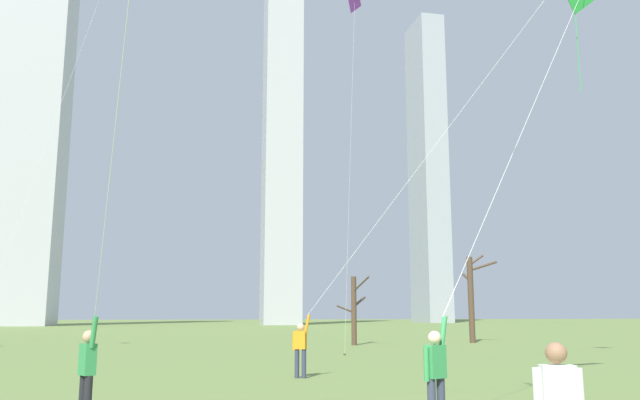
# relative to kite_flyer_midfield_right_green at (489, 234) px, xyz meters

# --- Properties ---
(kite_flyer_midfield_right_green) EXTENTS (6.56, 3.36, 10.88)m
(kite_flyer_midfield_right_green) POSITION_rel_kite_flyer_midfield_right_green_xyz_m (0.00, 0.00, 0.00)
(kite_flyer_midfield_right_green) COLOR #33384C
(kite_flyer_midfield_right_green) RESTS_ON ground
(kite_flyer_midfield_center_yellow) EXTENTS (11.81, 1.72, 16.73)m
(kite_flyer_midfield_center_yellow) POSITION_rel_kite_flyer_midfield_right_green_xyz_m (-0.17, 8.17, 0.19)
(kite_flyer_midfield_center_yellow) COLOR #33384C
(kite_flyer_midfield_center_yellow) RESTS_ON ground
(kite_flyer_foreground_right_blue) EXTENTS (2.46, 11.61, 16.80)m
(kite_flyer_foreground_right_blue) POSITION_rel_kite_flyer_midfield_right_green_xyz_m (-6.81, -1.23, 0.68)
(kite_flyer_foreground_right_blue) COLOR black
(kite_flyer_foreground_right_blue) RESTS_ON ground
(distant_kite_drifting_right_purple) EXTENTS (1.77, 2.58, 19.36)m
(distant_kite_drifting_right_purple) POSITION_rel_kite_flyer_midfield_right_green_xyz_m (2.94, 20.38, 14.20)
(distant_kite_drifting_right_purple) COLOR purple
(distant_kite_drifting_right_purple) RESTS_ON ground
(bare_tree_leftmost) EXTENTS (2.19, 2.14, 5.82)m
(bare_tree_leftmost) POSITION_rel_kite_flyer_midfield_right_green_xyz_m (13.27, 29.20, -0.30)
(bare_tree_leftmost) COLOR #4C3828
(bare_tree_leftmost) RESTS_ON ground
(bare_tree_rightmost) EXTENTS (2.32, 3.23, 4.16)m
(bare_tree_rightmost) POSITION_rel_kite_flyer_midfield_right_green_xyz_m (4.78, 27.71, -1.17)
(bare_tree_rightmost) COLOR #4C3828
(bare_tree_rightmost) RESTS_ON ground
(skyline_short_annex) EXTENTS (6.50, 6.21, 64.25)m
(skyline_short_annex) POSITION_rel_kite_flyer_midfield_right_green_xyz_m (10.83, 98.80, 28.72)
(skyline_short_annex) COLOR #B2B2B7
(skyline_short_annex) RESTS_ON ground
(skyline_slender_spire) EXTENTS (10.78, 10.35, 68.01)m
(skyline_slender_spire) POSITION_rel_kite_flyer_midfield_right_green_xyz_m (-31.05, 98.94, 26.27)
(skyline_slender_spire) COLOR #B2B2B7
(skyline_slender_spire) RESTS_ON ground
(skyline_mid_tower_left) EXTENTS (5.35, 11.23, 67.44)m
(skyline_mid_tower_left) POSITION_rel_kite_flyer_midfield_right_green_xyz_m (46.53, 119.69, 30.32)
(skyline_mid_tower_left) COLOR #9EA3AD
(skyline_mid_tower_left) RESTS_ON ground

